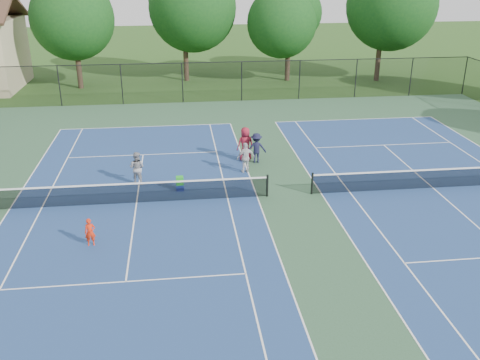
{
  "coord_description": "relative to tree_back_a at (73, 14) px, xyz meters",
  "views": [
    {
      "loc": [
        -5.0,
        -22.18,
        10.15
      ],
      "look_at": [
        -2.43,
        -1.0,
        1.3
      ],
      "focal_mm": 40.0,
      "sensor_mm": 36.0,
      "label": 1
    }
  ],
  "objects": [
    {
      "name": "perimeter_fence",
      "position": [
        13.0,
        -24.0,
        -4.44
      ],
      "size": [
        36.08,
        36.08,
        3.02
      ],
      "color": "black",
      "rests_on": "ground"
    },
    {
      "name": "tree_back_d",
      "position": [
        26.0,
        0.0,
        0.79
      ],
      "size": [
        7.8,
        7.8,
        10.37
      ],
      "color": "#2D2116",
      "rests_on": "ground"
    },
    {
      "name": "ground",
      "position": [
        13.0,
        -24.0,
        -6.04
      ],
      "size": [
        140.0,
        140.0,
        0.0
      ],
      "primitive_type": "plane",
      "color": "#234716",
      "rests_on": "ground"
    },
    {
      "name": "tree_back_c",
      "position": [
        18.0,
        1.0,
        -0.56
      ],
      "size": [
        6.0,
        6.0,
        8.4
      ],
      "color": "#2D2116",
      "rests_on": "ground"
    },
    {
      "name": "ball_hopper",
      "position": [
        7.97,
        -22.81,
        -5.54
      ],
      "size": [
        0.36,
        0.3,
        0.4
      ],
      "primitive_type": "cube",
      "rotation": [
        0.0,
        0.0,
        0.06
      ],
      "color": "green",
      "rests_on": "ball_crate"
    },
    {
      "name": "instructor",
      "position": [
        5.95,
        -21.71,
        -5.23
      ],
      "size": [
        0.96,
        0.86,
        1.62
      ],
      "primitive_type": "imported",
      "rotation": [
        0.0,
        0.0,
        2.76
      ],
      "color": "gray",
      "rests_on": "ground"
    },
    {
      "name": "bystander_a",
      "position": [
        11.36,
        -20.9,
        -5.24
      ],
      "size": [
        1.0,
        0.56,
        1.6
      ],
      "primitive_type": "imported",
      "rotation": [
        0.0,
        0.0,
        3.33
      ],
      "color": "silver",
      "rests_on": "ground"
    },
    {
      "name": "tennis_court_left",
      "position": [
        6.0,
        -24.0,
        -5.94
      ],
      "size": [
        12.0,
        23.83,
        1.07
      ],
      "color": "navy",
      "rests_on": "ground"
    },
    {
      "name": "child_player",
      "position": [
        4.51,
        -27.67,
        -5.48
      ],
      "size": [
        0.44,
        0.32,
        1.11
      ],
      "primitive_type": "imported",
      "rotation": [
        0.0,
        0.0,
        0.16
      ],
      "color": "red",
      "rests_on": "ground"
    },
    {
      "name": "tree_back_b",
      "position": [
        9.0,
        2.0,
        0.56
      ],
      "size": [
        7.6,
        7.6,
        10.03
      ],
      "color": "#2D2116",
      "rests_on": "ground"
    },
    {
      "name": "bystander_b",
      "position": [
        12.11,
        -19.51,
        -5.22
      ],
      "size": [
        1.09,
        0.67,
        1.64
      ],
      "primitive_type": "imported",
      "rotation": [
        0.0,
        0.0,
        3.08
      ],
      "color": "black",
      "rests_on": "ground"
    },
    {
      "name": "tennis_court_right",
      "position": [
        20.0,
        -24.0,
        -5.94
      ],
      "size": [
        12.0,
        23.83,
        1.07
      ],
      "color": "navy",
      "rests_on": "ground"
    },
    {
      "name": "ball_crate",
      "position": [
        7.97,
        -22.81,
        -5.89
      ],
      "size": [
        0.38,
        0.34,
        0.3
      ],
      "primitive_type": "cube",
      "rotation": [
        0.0,
        0.0,
        -0.04
      ],
      "color": "#152C97",
      "rests_on": "ground"
    },
    {
      "name": "court_pad",
      "position": [
        13.0,
        -24.0,
        -6.03
      ],
      "size": [
        36.0,
        36.0,
        0.01
      ],
      "primitive_type": "cube",
      "color": "#2D5133",
      "rests_on": "ground"
    },
    {
      "name": "bystander_c",
      "position": [
        11.56,
        -19.14,
        -5.11
      ],
      "size": [
        1.02,
        0.79,
        1.86
      ],
      "primitive_type": "imported",
      "rotation": [
        0.0,
        0.0,
        3.38
      ],
      "color": "maroon",
      "rests_on": "ground"
    },
    {
      "name": "tree_back_a",
      "position": [
        0.0,
        0.0,
        0.0
      ],
      "size": [
        6.8,
        6.8,
        9.15
      ],
      "color": "#2D2116",
      "rests_on": "ground"
    }
  ]
}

